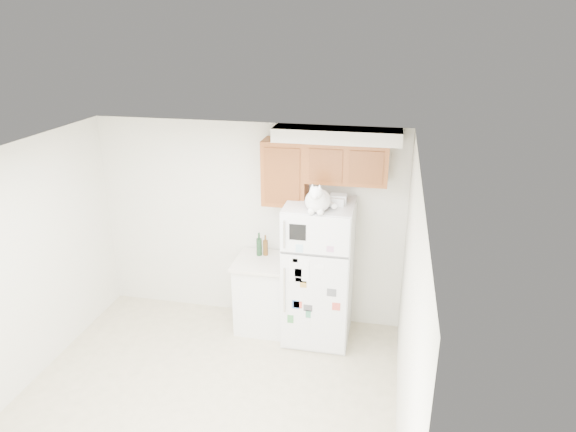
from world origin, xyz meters
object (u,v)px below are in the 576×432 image
(storage_box_back, at_px, (338,199))
(bottle_green, at_px, (259,244))
(bottle_amber, at_px, (265,245))
(storage_box_front, at_px, (338,201))
(cat, at_px, (318,200))
(refrigerator, at_px, (318,273))
(base_counter, at_px, (263,293))

(storage_box_back, xyz_separation_m, bottle_green, (-0.95, 0.12, -0.68))
(bottle_amber, bearing_deg, storage_box_front, -13.48)
(cat, distance_m, bottle_amber, 1.13)
(bottle_amber, bearing_deg, bottle_green, -166.78)
(refrigerator, distance_m, storage_box_back, 0.92)
(base_counter, relative_size, bottle_amber, 3.51)
(refrigerator, height_order, base_counter, refrigerator)
(storage_box_back, height_order, storage_box_front, storage_box_back)
(refrigerator, height_order, cat, cat)
(cat, bearing_deg, storage_box_back, 59.08)
(storage_box_back, bearing_deg, refrigerator, -163.72)
(base_counter, xyz_separation_m, bottle_green, (-0.07, 0.11, 0.60))
(storage_box_back, height_order, bottle_green, storage_box_back)
(refrigerator, height_order, storage_box_back, storage_box_back)
(storage_box_front, distance_m, bottle_amber, 1.14)
(storage_box_back, distance_m, storage_box_front, 0.07)
(base_counter, height_order, bottle_green, bottle_green)
(cat, bearing_deg, storage_box_front, 51.29)
(storage_box_front, bearing_deg, refrigerator, -175.89)
(cat, height_order, bottle_amber, cat)
(base_counter, height_order, bottle_amber, bottle_amber)
(storage_box_back, relative_size, storage_box_front, 1.20)
(refrigerator, distance_m, storage_box_front, 0.92)
(refrigerator, relative_size, storage_box_front, 11.33)
(base_counter, bearing_deg, storage_box_back, -0.66)
(storage_box_back, distance_m, bottle_amber, 1.13)
(bottle_green, bearing_deg, base_counter, -58.95)
(refrigerator, bearing_deg, base_counter, 173.90)
(cat, distance_m, bottle_green, 1.16)
(cat, relative_size, bottle_green, 1.69)
(base_counter, distance_m, bottle_green, 0.62)
(bottle_green, bearing_deg, refrigerator, -13.70)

